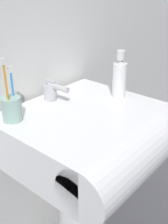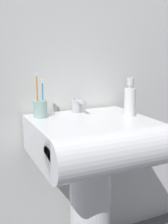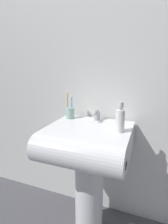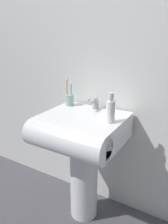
% 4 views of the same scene
% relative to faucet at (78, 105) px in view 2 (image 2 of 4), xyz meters
% --- Properties ---
extents(wall_back, '(5.00, 0.05, 2.40)m').
position_rel_faucet_xyz_m(wall_back, '(-0.00, 0.11, 0.34)').
color(wall_back, silver).
rests_on(wall_back, ground).
extents(sink_pedestal, '(0.20, 0.20, 0.65)m').
position_rel_faucet_xyz_m(sink_pedestal, '(-0.00, -0.15, -0.54)').
color(sink_pedestal, white).
rests_on(sink_pedestal, ground).
extents(sink_basin, '(0.54, 0.53, 0.18)m').
position_rel_faucet_xyz_m(sink_basin, '(-0.00, -0.22, -0.13)').
color(sink_basin, white).
rests_on(sink_basin, sink_pedestal).
extents(faucet, '(0.05, 0.12, 0.08)m').
position_rel_faucet_xyz_m(faucet, '(0.00, 0.00, 0.00)').
color(faucet, '#B7B7BC').
rests_on(faucet, sink_basin).
extents(toothbrush_cup, '(0.07, 0.07, 0.22)m').
position_rel_faucet_xyz_m(toothbrush_cup, '(-0.20, -0.02, 0.01)').
color(toothbrush_cup, '#99BFB2').
rests_on(toothbrush_cup, sink_basin).
extents(soap_bottle, '(0.05, 0.05, 0.19)m').
position_rel_faucet_xyz_m(soap_bottle, '(0.20, -0.18, 0.04)').
color(soap_bottle, white).
rests_on(soap_bottle, sink_basin).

